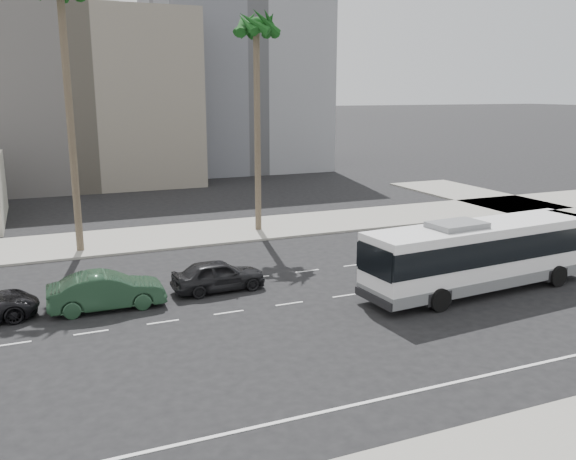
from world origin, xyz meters
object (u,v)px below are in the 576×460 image
palm_near (256,30)px  car_b (107,291)px  car_a (218,275)px  city_bus (480,253)px

palm_near → car_b: bearing=-134.4°
car_a → palm_near: palm_near is taller
palm_near → city_bus: bearing=-71.1°
city_bus → car_b: bearing=160.9°
car_b → palm_near: (11.88, 12.12, 12.94)m
city_bus → car_a: size_ratio=2.79×
city_bus → car_a: city_bus is taller
city_bus → car_b: size_ratio=2.50×
city_bus → car_b: city_bus is taller
car_a → palm_near: size_ratio=0.31×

